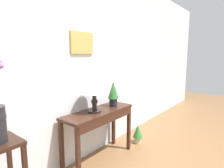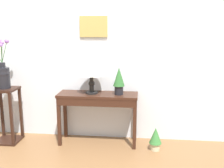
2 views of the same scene
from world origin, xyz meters
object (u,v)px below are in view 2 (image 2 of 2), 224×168
Objects in this scene: potted_plant_floor at (155,138)px; table_lamp at (91,69)px; pedestal_stand_left at (7,115)px; console_table at (98,102)px; potted_plant_on_console at (119,80)px; flower_vase_tall at (3,74)px.

table_lamp is at bearing 170.29° from potted_plant_floor.
table_lamp reaches higher than pedestal_stand_left.
console_table is 2.38× the size of table_lamp.
table_lamp is at bearing 177.18° from potted_plant_on_console.
pedestal_stand_left reaches higher than console_table.
table_lamp is 1.39m from pedestal_stand_left.
pedestal_stand_left reaches higher than potted_plant_floor.
potted_plant_on_console is at bearing 0.70° from console_table.
console_table is at bearing -179.30° from potted_plant_on_console.
pedestal_stand_left is 2.49× the size of potted_plant_floor.
table_lamp is 0.40m from potted_plant_on_console.
flower_vase_tall is (-0.00, -0.00, 0.60)m from pedestal_stand_left.
table_lamp reaches higher than potted_plant_on_console.
flower_vase_tall is (-1.30, -0.07, 0.38)m from console_table.
table_lamp is 0.58× the size of pedestal_stand_left.
table_lamp is at bearing 4.45° from pedestal_stand_left.
potted_plant_on_console is at bearing 165.31° from potted_plant_floor.
pedestal_stand_left is at bearing 178.46° from potted_plant_floor.
flower_vase_tall is 2.18× the size of potted_plant_floor.
console_table is 0.43m from potted_plant_on_console.
pedestal_stand_left is at bearing -176.81° from console_table.
flower_vase_tall is at bearing -175.49° from table_lamp.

